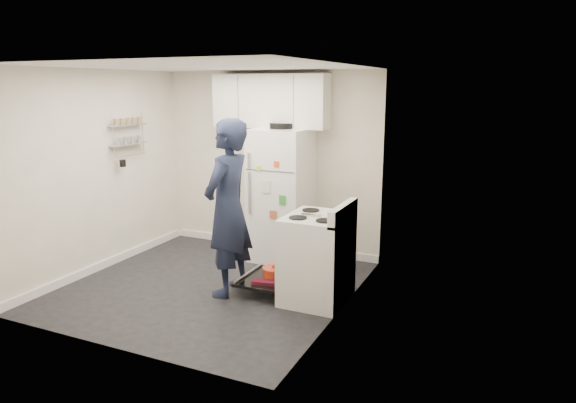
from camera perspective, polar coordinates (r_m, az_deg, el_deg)
The scene contains 7 objects.
room at distance 5.87m, azimuth -9.05°, elevation 1.89°, with size 3.21×3.21×2.51m.
electric_range at distance 5.59m, azimuth 3.13°, elevation -6.38°, with size 0.66×0.76×1.10m.
open_oven_door at distance 5.90m, azimuth -2.02°, elevation -8.32°, with size 0.55×0.70×0.21m.
refrigerator at distance 6.81m, azimuth -0.74°, elevation 0.77°, with size 0.72×0.74×1.83m.
upper_cabinets at distance 6.93m, azimuth -1.94°, elevation 11.10°, with size 1.60×0.33×0.70m, color silver.
wall_shelf_rack at distance 7.07m, azimuth -17.34°, elevation 7.12°, with size 0.14×0.60×0.61m.
person at distance 5.67m, azimuth -6.69°, elevation -0.75°, with size 0.72×0.47×1.96m, color #181F36.
Camera 1 is at (3.16, -4.78, 2.30)m, focal length 32.00 mm.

